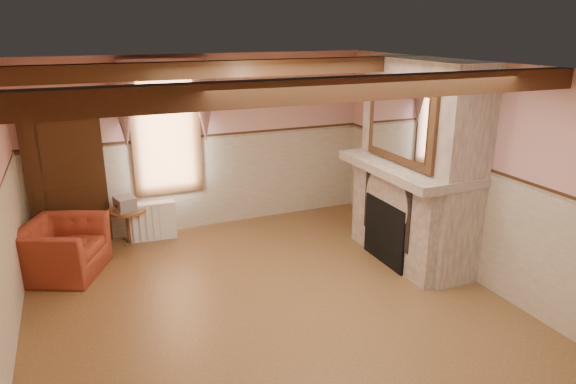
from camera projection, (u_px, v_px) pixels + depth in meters
name	position (u px, v px, depth m)	size (l,w,h in m)	color
floor	(272.00, 310.00, 6.07)	(5.50, 6.00, 0.01)	brown
ceiling	(269.00, 67.00, 5.21)	(5.50, 6.00, 0.01)	silver
wall_back	(204.00, 143.00, 8.27)	(5.50, 0.02, 2.80)	#D49992
wall_front	(454.00, 348.00, 3.01)	(5.50, 0.02, 2.80)	#D49992
wall_right	(468.00, 171.00, 6.65)	(0.02, 6.00, 2.80)	#D49992
wainscot	(271.00, 252.00, 5.84)	(5.50, 6.00, 1.50)	beige
chair_rail	(271.00, 189.00, 5.61)	(5.50, 6.00, 0.08)	black
firebox	(389.00, 232.00, 7.20)	(0.20, 0.95, 0.90)	black
armchair	(62.00, 249.00, 6.86)	(1.10, 0.96, 0.71)	maroon
side_table	(129.00, 226.00, 7.87)	(0.58, 0.58, 0.55)	brown
book_stack	(125.00, 204.00, 7.72)	(0.26, 0.32, 0.20)	#B7AD8C
radiator	(153.00, 221.00, 8.00)	(0.70, 0.18, 0.60)	white
bowl	(414.00, 162.00, 6.86)	(0.36, 0.36, 0.09)	brown
mantel_clock	(383.00, 146.00, 7.51)	(0.14, 0.24, 0.20)	black
oil_lamp	(400.00, 149.00, 7.14)	(0.11, 0.11, 0.28)	#BB7F34
candle_red	(446.00, 171.00, 6.30)	(0.06, 0.06, 0.16)	maroon
jar_yellow	(430.00, 167.00, 6.57)	(0.06, 0.06, 0.12)	gold
fireplace	(419.00, 163.00, 7.06)	(0.85, 2.00, 2.80)	gray
mantel	(408.00, 167.00, 7.01)	(1.05, 2.05, 0.12)	gray
overmantel_mirror	(400.00, 124.00, 6.75)	(0.06, 1.44, 1.04)	silver
door	(66.00, 179.00, 7.55)	(1.10, 0.10, 2.10)	black
window	(166.00, 131.00, 7.94)	(1.06, 0.08, 2.02)	white
window_drapes	(164.00, 92.00, 7.68)	(1.30, 0.14, 1.40)	gray
ceiling_beam_front	(322.00, 90.00, 4.19)	(5.50, 0.18, 0.20)	black
ceiling_beam_back	(235.00, 69.00, 6.29)	(5.50, 0.18, 0.20)	black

